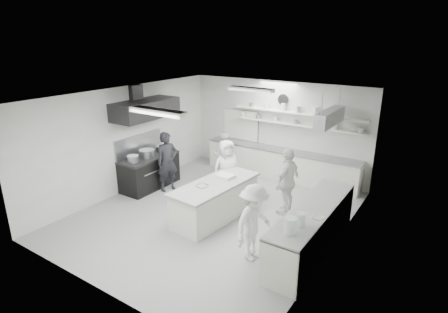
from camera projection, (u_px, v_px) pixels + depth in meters
The scene contains 27 objects.
floor at pixel (214, 214), 9.28m from camera, with size 6.00×7.00×0.02m, color gray.
ceiling at pixel (213, 96), 8.33m from camera, with size 6.00×7.00×0.02m, color silver.
wall_back at pixel (277, 129), 11.57m from camera, with size 6.00×0.04×3.00m, color silver.
wall_front at pixel (92, 215), 6.04m from camera, with size 6.00×0.04×3.00m, color silver.
wall_left at pixel (127, 139), 10.38m from camera, with size 0.04×7.00×3.00m, color silver.
wall_right at pixel (337, 185), 7.23m from camera, with size 0.04×7.00×3.00m, color silver.
stove at pixel (150, 172), 10.82m from camera, with size 0.80×1.80×0.90m, color black.
exhaust_hood at pixel (145, 109), 10.21m from camera, with size 0.85×2.00×0.50m, color black.
back_counter at pixel (280, 164), 11.51m from camera, with size 5.00×0.60×0.92m, color silver.
shelf_lower at pixel (296, 125), 11.02m from camera, with size 4.20×0.26×0.04m, color silver.
shelf_upper at pixel (297, 113), 10.91m from camera, with size 4.20×0.26×0.04m, color silver.
pass_through_window at pixel (241, 125), 12.25m from camera, with size 1.30×0.04×1.00m, color black.
wall_clock at pixel (283, 100), 11.13m from camera, with size 0.32×0.32×0.05m, color white.
right_counter at pixel (312, 230), 7.59m from camera, with size 0.74×3.30×0.94m, color silver.
pot_rack at pixel (330, 118), 9.40m from camera, with size 0.30×1.60×0.40m, color #979A9E.
light_fixture_front at pixel (158, 112), 6.93m from camera, with size 1.30×0.25×0.10m, color silver.
light_fixture_rear at pixel (251, 89), 9.77m from camera, with size 1.30×0.25×0.10m, color silver.
prep_island at pixel (216, 201), 8.97m from camera, with size 0.88×2.37×0.87m, color silver.
stove_pot at pixel (147, 154), 10.58m from camera, with size 0.44×0.44×0.26m, color #979A9E.
cook_stove at pixel (167, 162), 10.45m from camera, with size 0.64×0.42×1.74m, color black.
cook_back at pixel (224, 155), 11.57m from camera, with size 0.69×0.54×1.42m, color silver.
cook_island_left at pixel (226, 169), 10.02m from camera, with size 0.80×0.52×1.65m, color silver.
cook_island_right at pixel (287, 181), 9.08m from camera, with size 1.01×0.42×1.72m, color silver.
cook_right at pixel (254, 223), 7.20m from camera, with size 1.04×0.60×1.61m, color silver.
bowl_island_a at pixel (202, 187), 8.64m from camera, with size 0.29×0.29×0.07m, color #979A9E.
bowl_island_b at pixel (234, 179), 9.12m from camera, with size 0.21×0.21×0.07m, color silver.
bowl_right at pixel (317, 218), 7.04m from camera, with size 0.23×0.23×0.06m, color silver.
Camera 1 is at (4.82, -6.81, 4.33)m, focal length 29.25 mm.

